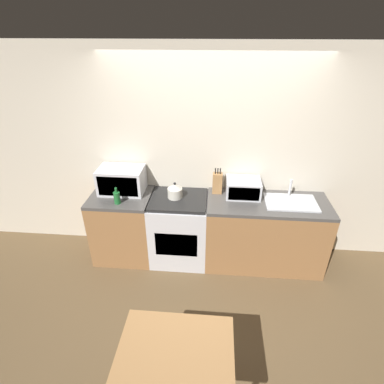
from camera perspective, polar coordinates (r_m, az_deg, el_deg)
The scene contains 12 objects.
ground_plane at distance 3.55m, azimuth 2.05°, elevation -20.94°, with size 16.00×16.00×0.00m, color brown.
wall_back at distance 3.71m, azimuth 3.37°, elevation 6.57°, with size 10.00×0.06×2.60m.
counter_left_run at distance 4.00m, azimuth -12.80°, elevation -6.28°, with size 0.74×0.62×0.90m.
counter_right_run at distance 3.89m, azimuth 13.59°, elevation -7.57°, with size 1.44×0.62×0.90m.
stove_range at distance 3.86m, azimuth -2.45°, elevation -7.01°, with size 0.70×0.62×0.90m.
kettle at distance 3.59m, azimuth -3.27°, elevation 0.21°, with size 0.18×0.18×0.20m.
microwave at distance 3.78m, azimuth -13.26°, elevation 2.21°, with size 0.55×0.35×0.32m.
bottle at distance 3.58m, azimuth -14.11°, elevation -1.01°, with size 0.07×0.07×0.20m.
knife_block at distance 3.68m, azimuth 4.85°, elevation 1.72°, with size 0.12×0.10×0.33m.
toaster_oven at distance 3.66m, azimuth 9.73°, elevation 0.76°, with size 0.41×0.31×0.21m.
sink_basin at distance 3.69m, azimuth 18.30°, elevation -1.79°, with size 0.60×0.39×0.24m.
dining_table at distance 2.41m, azimuth -3.21°, elevation -30.07°, with size 0.80×0.67×0.78m.
Camera 1 is at (0.08, -2.27, 2.73)m, focal length 28.00 mm.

